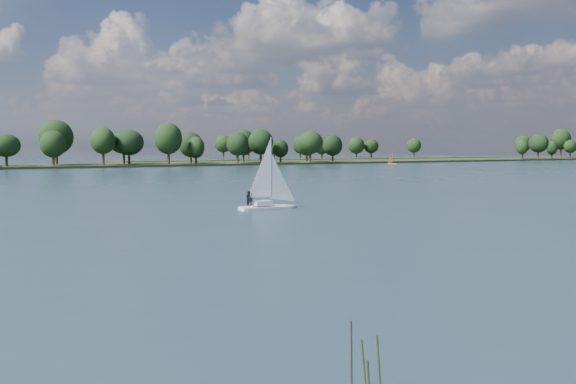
# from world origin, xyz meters

# --- Properties ---
(ground) EXTENTS (700.00, 700.00, 0.00)m
(ground) POSITION_xyz_m (0.00, 100.00, 0.00)
(ground) COLOR #233342
(ground) RESTS_ON ground
(far_shore) EXTENTS (660.00, 40.00, 1.50)m
(far_shore) POSITION_xyz_m (0.00, 212.00, 0.00)
(far_shore) COLOR black
(far_shore) RESTS_ON ground
(far_shore_back) EXTENTS (220.00, 30.00, 1.40)m
(far_shore_back) POSITION_xyz_m (160.00, 260.00, 0.00)
(far_shore_back) COLOR black
(far_shore_back) RESTS_ON ground
(sailboat) EXTENTS (6.47, 1.82, 8.51)m
(sailboat) POSITION_xyz_m (10.45, 45.40, 2.38)
(sailboat) COLOR silver
(sailboat) RESTS_ON ground
(dinghy_orange) EXTENTS (3.44, 2.41, 5.12)m
(dinghy_orange) POSITION_xyz_m (137.70, 180.72, 1.21)
(dinghy_orange) COLOR silver
(dinghy_orange) RESTS_ON ground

